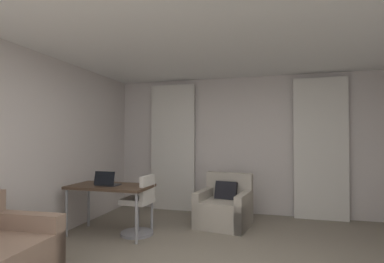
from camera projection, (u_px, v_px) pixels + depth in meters
wall_window at (242, 145)px, 5.69m from camera, size 5.12×0.06×2.60m
ceiling at (210, 12)px, 2.80m from camera, size 5.12×6.12×0.06m
curtain_left_panel at (173, 147)px, 5.93m from camera, size 0.90×0.06×2.50m
curtain_right_panel at (320, 148)px, 5.20m from camera, size 0.90×0.06×2.50m
armchair at (224, 208)px, 4.84m from camera, size 0.91×0.90×0.83m
desk at (110, 190)px, 4.41m from camera, size 1.21×0.64×0.73m
desk_chair at (139, 208)px, 4.38m from camera, size 0.48×0.48×0.88m
laptop at (107, 183)px, 4.36m from camera, size 0.32×0.25×0.22m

